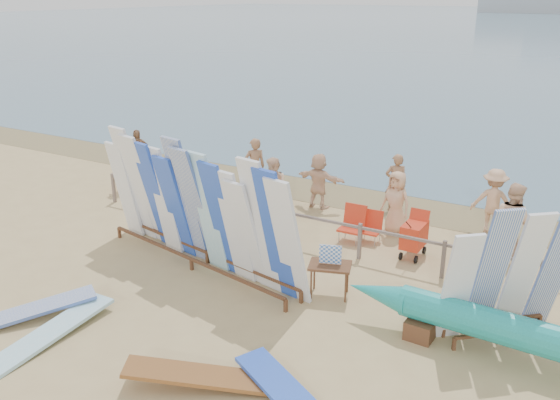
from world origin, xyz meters
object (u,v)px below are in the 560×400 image
Objects in this scene: flat_board_a at (51,338)px; beachgoer_extra_1 at (138,154)px; beachgoer_6 at (396,203)px; side_surfboard_rack at (507,279)px; stroller at (414,239)px; beachgoer_9 at (493,202)px; main_surfboard_rack at (197,211)px; outrigger_canoe at (528,337)px; beachgoer_2 at (274,188)px; flat_board_c at (208,386)px; beachgoer_5 at (319,181)px; beach_chair_left at (351,231)px; beachgoer_7 at (396,183)px; vendor_table at (330,279)px; flat_board_e at (25,320)px; beachgoer_1 at (255,167)px; beach_chair_right at (370,233)px; beachgoer_8 at (512,221)px; beachgoer_0 at (124,167)px.

flat_board_a is 1.62× the size of beachgoer_extra_1.
beachgoer_6 is (3.74, 8.02, 0.85)m from flat_board_a.
side_surfboard_rack reaches higher than beachgoer_6.
beachgoer_9 is at bearing 63.19° from stroller.
outrigger_canoe is (7.17, -0.38, -0.77)m from main_surfboard_rack.
flat_board_a is at bearing -75.25° from beachgoer_2.
flat_board_c is 1.64× the size of beachgoer_5.
beachgoer_6 is 2.72m from beachgoer_5.
beachgoer_9 reaches higher than stroller.
beachgoer_7 is at bearing 84.72° from beach_chair_left.
flat_board_a is (-3.74, -4.06, -0.38)m from vendor_table.
flat_board_e is 1.48× the size of beachgoer_1.
beach_chair_right is 3.38m from beachgoer_8.
stroller is 0.66× the size of beachgoer_6.
beachgoer_9 is at bearing 119.86° from beachgoer_0.
beach_chair_right is 0.45× the size of beachgoer_9.
outrigger_canoe is 5.90m from beach_chair_left.
flat_board_e is 1.00× the size of flat_board_c.
beachgoer_5 is (0.72, 1.36, -0.04)m from beachgoer_2.
beachgoer_0 is at bearing 160.46° from main_surfboard_rack.
beachgoer_6 is (-3.97, 4.61, 0.24)m from outrigger_canoe.
main_surfboard_rack is 5.02m from beachgoer_5.
beachgoer_6 is 4.90m from beachgoer_1.
flat_board_e is 7.40m from beachgoer_2.
stroller is at bearing 53.39° from vendor_table.
beach_chair_right is 0.46× the size of beachgoer_2.
flat_board_a is at bearing -118.29° from beach_chair_right.
flat_board_e is 1.54× the size of beachgoer_9.
beachgoer_7 is (-4.00, 5.44, -0.36)m from side_surfboard_rack.
beachgoer_2 is (0.40, 7.39, 0.86)m from flat_board_a.
outrigger_canoe is at bearing -82.62° from flat_board_c.
beachgoer_0 reaches higher than outrigger_canoe.
beach_chair_left is at bearing -63.42° from beachgoer_extra_1.
beach_chair_left is at bearing 105.84° from side_surfboard_rack.
flat_board_a is at bearing -123.64° from stroller.
main_surfboard_rack is at bearing 166.29° from vendor_table.
beachgoer_extra_1 is at bearing 154.42° from main_surfboard_rack.
flat_board_e is 8.87m from beachgoer_5.
beachgoer_5 is at bearing 123.91° from beachgoer_0.
beach_chair_right is 1.12m from beachgoer_6.
flat_board_e is 1.56× the size of beachgoer_2.
outrigger_canoe is 8.45m from flat_board_a.
main_surfboard_rack reaches higher than beachgoer_2.
beachgoer_5 is (-6.59, 5.34, 0.22)m from outrigger_canoe.
flat_board_e is 2.41× the size of stroller.
beachgoer_7 is at bearing 85.63° from side_surfboard_rack.
vendor_table is 1.24× the size of beach_chair_left.
outrigger_canoe is at bearing 129.17° from beachgoer_8.
side_surfboard_rack is at bearing 29.81° from flat_board_a.
beach_chair_left is 0.51× the size of beachgoer_1.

